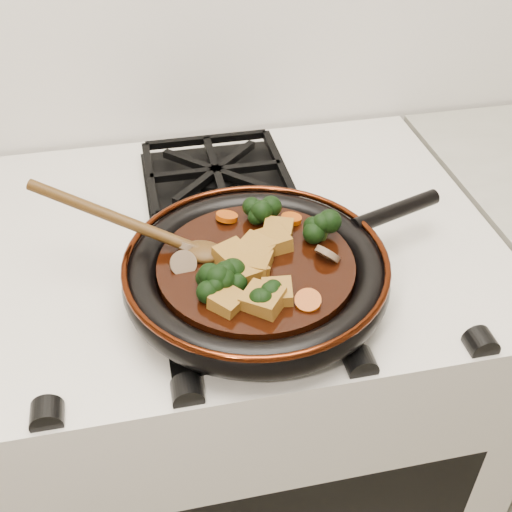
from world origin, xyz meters
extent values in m
cube|color=silver|center=(0.00, 1.69, 0.45)|extent=(0.76, 0.60, 0.90)
cylinder|color=black|center=(0.01, 1.55, 0.93)|extent=(0.31, 0.31, 0.01)
torus|color=black|center=(0.01, 1.55, 0.94)|extent=(0.33, 0.33, 0.04)
torus|color=#421809|center=(0.01, 1.55, 0.96)|extent=(0.33, 0.33, 0.01)
cylinder|color=black|center=(0.22, 1.62, 0.96)|extent=(0.14, 0.07, 0.02)
cylinder|color=black|center=(0.01, 1.55, 0.95)|extent=(0.25, 0.25, 0.02)
cube|color=olive|center=(0.02, 1.48, 0.97)|extent=(0.04, 0.04, 0.02)
cube|color=olive|center=(-0.01, 1.53, 0.97)|extent=(0.05, 0.05, 0.03)
cube|color=olive|center=(-0.02, 1.55, 0.97)|extent=(0.06, 0.06, 0.03)
cube|color=olive|center=(0.01, 1.56, 0.97)|extent=(0.06, 0.06, 0.03)
cube|color=olive|center=(0.03, 1.58, 0.97)|extent=(0.05, 0.05, 0.03)
cube|color=olive|center=(0.00, 1.54, 0.97)|extent=(0.05, 0.05, 0.02)
cube|color=olive|center=(0.00, 1.47, 0.97)|extent=(0.06, 0.06, 0.03)
cube|color=olive|center=(0.05, 1.60, 0.97)|extent=(0.05, 0.04, 0.02)
cube|color=olive|center=(-0.04, 1.48, 0.97)|extent=(0.05, 0.05, 0.02)
cylinder|color=#A43C04|center=(-0.01, 1.65, 0.96)|extent=(0.03, 0.03, 0.02)
cylinder|color=#A43C04|center=(-0.03, 1.53, 0.96)|extent=(0.03, 0.03, 0.02)
cylinder|color=#A43C04|center=(-0.02, 1.56, 0.96)|extent=(0.03, 0.03, 0.01)
cylinder|color=#A43C04|center=(0.07, 1.62, 0.96)|extent=(0.03, 0.03, 0.01)
cylinder|color=#A43C04|center=(0.05, 1.46, 0.96)|extent=(0.03, 0.03, 0.02)
cylinder|color=brown|center=(0.10, 1.54, 0.97)|extent=(0.04, 0.04, 0.03)
cylinder|color=brown|center=(-0.07, 1.59, 0.97)|extent=(0.04, 0.04, 0.02)
cylinder|color=brown|center=(-0.08, 1.56, 0.97)|extent=(0.03, 0.03, 0.03)
ellipsoid|color=#462B0F|center=(-0.06, 1.58, 0.96)|extent=(0.07, 0.06, 0.02)
cylinder|color=#462B0F|center=(-0.16, 1.63, 1.00)|extent=(0.02, 0.02, 0.23)
camera|label=1|loc=(-0.12, 0.95, 1.47)|focal=45.00mm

